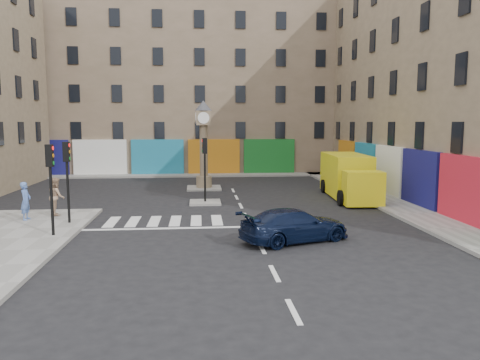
{
  "coord_description": "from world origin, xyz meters",
  "views": [
    {
      "loc": [
        -2.32,
        -19.08,
        4.74
      ],
      "look_at": [
        -0.4,
        2.86,
        2.0
      ],
      "focal_mm": 35.0,
      "sensor_mm": 36.0,
      "label": 1
    }
  ],
  "objects": [
    {
      "name": "building_right",
      "position": [
        15.0,
        10.0,
        8.0
      ],
      "size": [
        10.0,
        30.0,
        16.0
      ],
      "primitive_type": "cube",
      "color": "#887559",
      "rests_on": "ground"
    },
    {
      "name": "pedestrian_blue",
      "position": [
        -10.49,
        3.42,
        1.05
      ],
      "size": [
        0.46,
        0.68,
        1.8
      ],
      "primitive_type": "imported",
      "rotation": [
        0.0,
        0.0,
        1.52
      ],
      "color": "#4F6FB5",
      "rests_on": "sidewalk_left"
    },
    {
      "name": "sidewalk_right",
      "position": [
        8.7,
        10.0,
        0.07
      ],
      "size": [
        2.6,
        30.0,
        0.15
      ],
      "primitive_type": "cube",
      "color": "gray",
      "rests_on": "ground"
    },
    {
      "name": "building_far",
      "position": [
        -4.0,
        28.0,
        8.5
      ],
      "size": [
        32.0,
        10.0,
        17.0
      ],
      "primitive_type": "cube",
      "color": "#806A55",
      "rests_on": "ground"
    },
    {
      "name": "island_near",
      "position": [
        -2.0,
        8.0,
        0.06
      ],
      "size": [
        1.8,
        1.8,
        0.12
      ],
      "primitive_type": "cube",
      "color": "gray",
      "rests_on": "ground"
    },
    {
      "name": "traffic_light_island",
      "position": [
        -2.0,
        8.0,
        2.59
      ],
      "size": [
        0.28,
        0.22,
        3.7
      ],
      "color": "black",
      "rests_on": "island_near"
    },
    {
      "name": "island_far",
      "position": [
        -2.0,
        14.0,
        0.06
      ],
      "size": [
        2.4,
        2.4,
        0.12
      ],
      "primitive_type": "cube",
      "color": "gray",
      "rests_on": "ground"
    },
    {
      "name": "traffic_light_left_near",
      "position": [
        -8.3,
        0.2,
        2.62
      ],
      "size": [
        0.28,
        0.22,
        3.7
      ],
      "color": "black",
      "rests_on": "sidewalk_left"
    },
    {
      "name": "sidewalk_far",
      "position": [
        -4.0,
        22.2,
        0.07
      ],
      "size": [
        32.0,
        2.4,
        0.15
      ],
      "primitive_type": "cube",
      "color": "gray",
      "rests_on": "ground"
    },
    {
      "name": "yellow_van",
      "position": [
        6.99,
        9.29,
        1.34
      ],
      "size": [
        2.92,
        7.53,
        2.69
      ],
      "rotation": [
        0.0,
        0.0,
        -0.07
      ],
      "color": "yellow",
      "rests_on": "ground"
    },
    {
      "name": "traffic_light_left_far",
      "position": [
        -8.3,
        2.6,
        2.62
      ],
      "size": [
        0.28,
        0.22,
        3.7
      ],
      "color": "black",
      "rests_on": "sidewalk_left"
    },
    {
      "name": "pedestrian_tan",
      "position": [
        -9.39,
        4.45,
        1.09
      ],
      "size": [
        1.01,
        1.12,
        1.87
      ],
      "primitive_type": "imported",
      "rotation": [
        0.0,
        0.0,
        1.98
      ],
      "color": "tan",
      "rests_on": "sidewalk_left"
    },
    {
      "name": "clock_pillar",
      "position": [
        -2.0,
        14.0,
        3.55
      ],
      "size": [
        1.2,
        1.2,
        6.1
      ],
      "color": "#887559",
      "rests_on": "island_far"
    },
    {
      "name": "navy_sedan",
      "position": [
        1.44,
        -1.1,
        0.66
      ],
      "size": [
        4.89,
        3.36,
        1.31
      ],
      "primitive_type": "imported",
      "rotation": [
        0.0,
        0.0,
        1.94
      ],
      "color": "black",
      "rests_on": "ground"
    },
    {
      "name": "ground",
      "position": [
        0.0,
        0.0,
        0.0
      ],
      "size": [
        120.0,
        120.0,
        0.0
      ],
      "primitive_type": "plane",
      "color": "black",
      "rests_on": "ground"
    }
  ]
}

